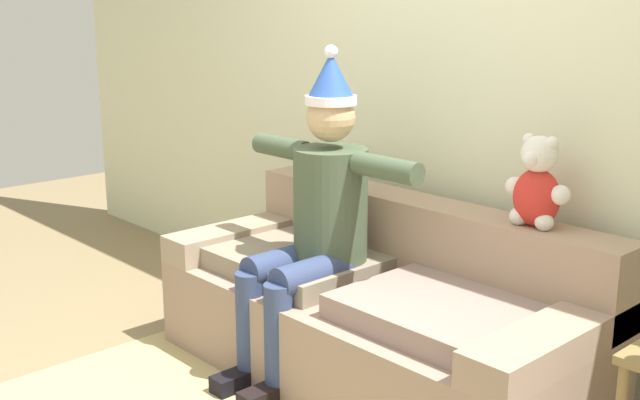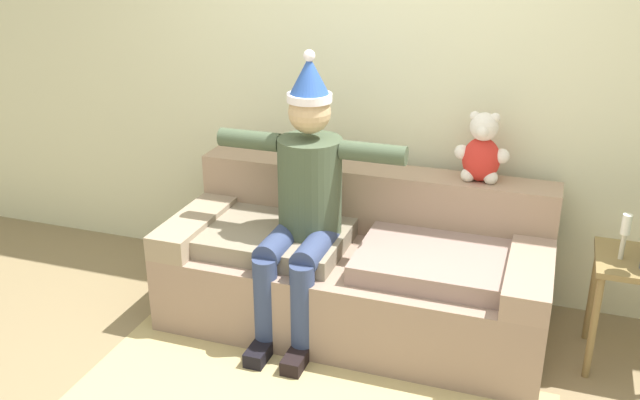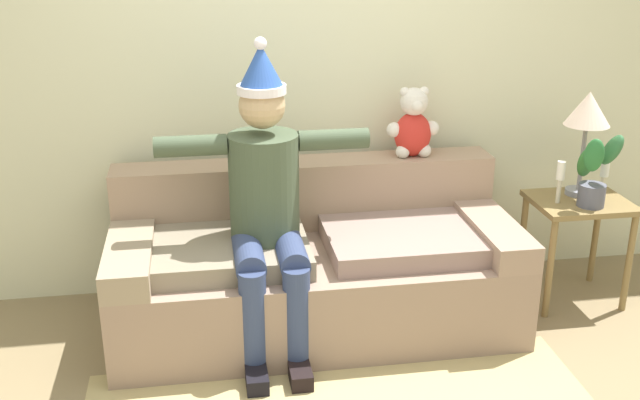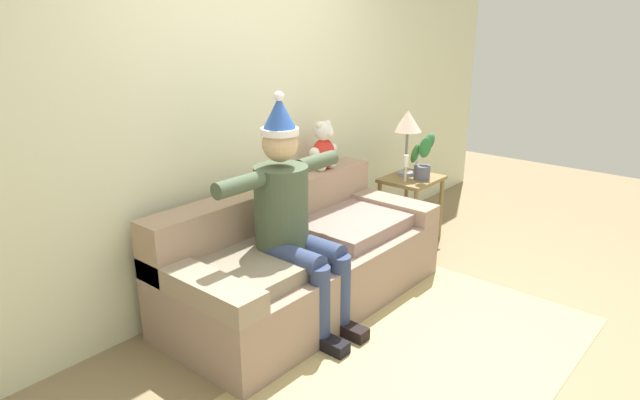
# 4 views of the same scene
# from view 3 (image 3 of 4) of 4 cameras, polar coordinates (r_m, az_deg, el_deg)

# --- Properties ---
(back_wall) EXTENTS (7.00, 0.10, 2.70)m
(back_wall) POSITION_cam_3_polar(r_m,az_deg,el_deg) (4.17, -1.68, 11.29)
(back_wall) COLOR beige
(back_wall) RESTS_ON ground_plane
(couch) EXTENTS (2.04, 0.92, 0.79)m
(couch) POSITION_cam_3_polar(r_m,az_deg,el_deg) (3.97, -0.48, -4.92)
(couch) COLOR gray
(couch) RESTS_ON ground_plane
(person_seated) EXTENTS (1.02, 0.77, 1.51)m
(person_seated) POSITION_cam_3_polar(r_m,az_deg,el_deg) (3.62, -4.05, 0.10)
(person_seated) COLOR #415039
(person_seated) RESTS_ON ground_plane
(teddy_bear) EXTENTS (0.29, 0.17, 0.38)m
(teddy_bear) POSITION_cam_3_polar(r_m,az_deg,el_deg) (4.13, 6.99, 5.56)
(teddy_bear) COLOR red
(teddy_bear) RESTS_ON couch
(side_table) EXTENTS (0.51, 0.42, 0.59)m
(side_table) POSITION_cam_3_polar(r_m,az_deg,el_deg) (4.35, 18.76, -1.30)
(side_table) COLOR olive
(side_table) RESTS_ON ground_plane
(table_lamp) EXTENTS (0.24, 0.24, 0.57)m
(table_lamp) POSITION_cam_3_polar(r_m,az_deg,el_deg) (4.28, 19.41, 6.09)
(table_lamp) COLOR gray
(table_lamp) RESTS_ON side_table
(potted_plant) EXTENTS (0.24, 0.24, 0.41)m
(potted_plant) POSITION_cam_3_polar(r_m,az_deg,el_deg) (4.20, 19.88, 1.95)
(potted_plant) COLOR #535665
(potted_plant) RESTS_ON side_table
(candle_tall) EXTENTS (0.04, 0.04, 0.23)m
(candle_tall) POSITION_cam_3_polar(r_m,az_deg,el_deg) (4.19, 17.55, 1.71)
(candle_tall) COLOR beige
(candle_tall) RESTS_ON side_table
(candle_short) EXTENTS (0.04, 0.04, 0.21)m
(candle_short) POSITION_cam_3_polar(r_m,az_deg,el_deg) (4.38, 20.53, 1.96)
(candle_short) COLOR beige
(candle_short) RESTS_ON side_table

